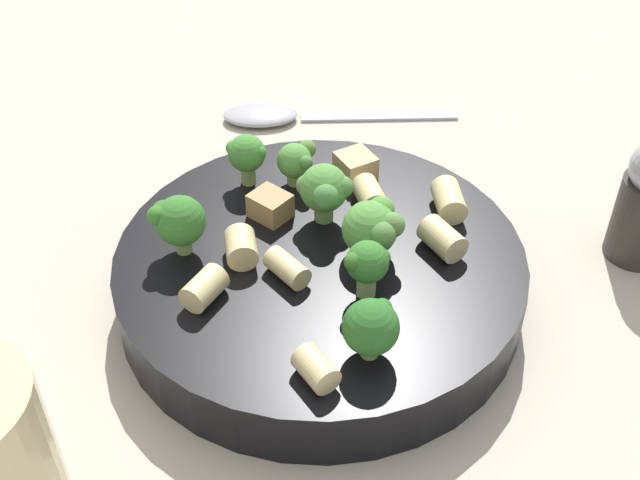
{
  "coord_description": "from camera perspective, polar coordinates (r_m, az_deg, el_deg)",
  "views": [
    {
      "loc": [
        -0.08,
        -0.34,
        0.34
      ],
      "look_at": [
        0.0,
        0.0,
        0.05
      ],
      "focal_mm": 45.0,
      "sensor_mm": 36.0,
      "label": 1
    }
  ],
  "objects": [
    {
      "name": "broccoli_floret_2",
      "position": [
        0.51,
        -5.24,
        6.09
      ],
      "size": [
        0.02,
        0.02,
        0.03
      ],
      "color": "#93B766",
      "rests_on": "pasta_bowl"
    },
    {
      "name": "rigatoni_2",
      "position": [
        0.49,
        3.53,
        3.24
      ],
      "size": [
        0.02,
        0.02,
        0.02
      ],
      "primitive_type": "cylinder",
      "rotation": [
        1.57,
        0.0,
        0.03
      ],
      "color": "beige",
      "rests_on": "pasta_bowl"
    },
    {
      "name": "spoon",
      "position": [
        0.65,
        -1.85,
        8.92
      ],
      "size": [
        0.19,
        0.06,
        0.01
      ],
      "color": "#B2B2B7",
      "rests_on": "ground_plane"
    },
    {
      "name": "broccoli_floret_1",
      "position": [
        0.39,
        3.48,
        -6.2
      ],
      "size": [
        0.03,
        0.03,
        0.03
      ],
      "color": "#93B766",
      "rests_on": "pasta_bowl"
    },
    {
      "name": "rigatoni_4",
      "position": [
        0.47,
        8.69,
        0.09
      ],
      "size": [
        0.02,
        0.03,
        0.02
      ],
      "primitive_type": "cylinder",
      "rotation": [
        1.57,
        0.0,
        0.32
      ],
      "color": "beige",
      "rests_on": "pasta_bowl"
    },
    {
      "name": "pasta_bowl",
      "position": [
        0.47,
        -0.0,
        -2.28
      ],
      "size": [
        0.24,
        0.24,
        0.04
      ],
      "color": "black",
      "rests_on": "ground_plane"
    },
    {
      "name": "broccoli_floret_6",
      "position": [
        0.47,
        0.32,
        3.59
      ],
      "size": [
        0.03,
        0.03,
        0.04
      ],
      "color": "#84AD60",
      "rests_on": "pasta_bowl"
    },
    {
      "name": "broccoli_floret_3",
      "position": [
        0.45,
        3.8,
        0.91
      ],
      "size": [
        0.03,
        0.04,
        0.03
      ],
      "color": "#84AD60",
      "rests_on": "pasta_bowl"
    },
    {
      "name": "rigatoni_6",
      "position": [
        0.46,
        -5.63,
        -0.51
      ],
      "size": [
        0.02,
        0.02,
        0.02
      ],
      "primitive_type": "cylinder",
      "rotation": [
        1.57,
        0.0,
        3.09
      ],
      "color": "beige",
      "rests_on": "pasta_bowl"
    },
    {
      "name": "broccoli_floret_5",
      "position": [
        0.42,
        3.38,
        -1.66
      ],
      "size": [
        0.03,
        0.02,
        0.03
      ],
      "color": "#84AD60",
      "rests_on": "pasta_bowl"
    },
    {
      "name": "rigatoni_3",
      "position": [
        0.44,
        -2.36,
        -2.0
      ],
      "size": [
        0.02,
        0.03,
        0.01
      ],
      "primitive_type": "cylinder",
      "rotation": [
        1.57,
        0.0,
        0.47
      ],
      "color": "beige",
      "rests_on": "pasta_bowl"
    },
    {
      "name": "rigatoni_1",
      "position": [
        0.49,
        9.14,
        2.83
      ],
      "size": [
        0.02,
        0.03,
        0.02
      ],
      "primitive_type": "cylinder",
      "rotation": [
        1.57,
        0.0,
        3.0
      ],
      "color": "beige",
      "rests_on": "pasta_bowl"
    },
    {
      "name": "broccoli_floret_4",
      "position": [
        0.46,
        -10.11,
        1.38
      ],
      "size": [
        0.03,
        0.03,
        0.04
      ],
      "color": "#93B766",
      "rests_on": "pasta_bowl"
    },
    {
      "name": "chicken_chunk_1",
      "position": [
        0.52,
        2.54,
        5.3
      ],
      "size": [
        0.03,
        0.03,
        0.02
      ],
      "primitive_type": "cube",
      "rotation": [
        0.0,
        0.0,
        1.85
      ],
      "color": "tan",
      "rests_on": "pasta_bowl"
    },
    {
      "name": "ground_plane",
      "position": [
        0.49,
        -0.0,
        -4.07
      ],
      "size": [
        2.0,
        2.0,
        0.0
      ],
      "primitive_type": "plane",
      "color": "#BCB29E"
    },
    {
      "name": "rigatoni_5",
      "position": [
        0.43,
        -8.22,
        -3.41
      ],
      "size": [
        0.03,
        0.03,
        0.02
      ],
      "primitive_type": "cylinder",
      "rotation": [
        1.57,
        0.0,
        2.39
      ],
      "color": "beige",
      "rests_on": "pasta_bowl"
    },
    {
      "name": "rigatoni_0",
      "position": [
        0.39,
        -0.29,
        -9.14
      ],
      "size": [
        0.02,
        0.03,
        0.02
      ],
      "primitive_type": "cylinder",
      "rotation": [
        1.57,
        0.0,
        0.36
      ],
      "color": "beige",
      "rests_on": "pasta_bowl"
    },
    {
      "name": "broccoli_floret_0",
      "position": [
        0.51,
        -1.34,
        5.73
      ],
      "size": [
        0.02,
        0.03,
        0.03
      ],
      "color": "#84AD60",
      "rests_on": "pasta_bowl"
    },
    {
      "name": "chicken_chunk_0",
      "position": [
        0.49,
        -3.56,
        2.45
      ],
      "size": [
        0.03,
        0.03,
        0.02
      ],
      "primitive_type": "cube",
      "rotation": [
        0.0,
        0.0,
        2.22
      ],
      "color": "tan",
      "rests_on": "pasta_bowl"
    }
  ]
}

